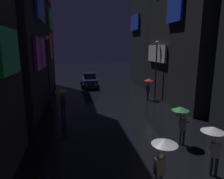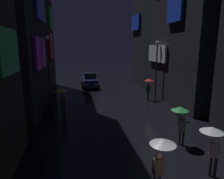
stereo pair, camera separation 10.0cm
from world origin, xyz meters
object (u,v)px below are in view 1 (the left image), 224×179
pedestrian_near_crossing_clear (163,151)px  pedestrian_foreground_left_clear (214,138)px  pedestrian_midstreet_centre_red (148,83)px  pedestrian_midstreet_left_green (181,115)px  bicycle_parked_at_storefront (180,113)px  car_distant (89,80)px  streetlamp_left_far (48,64)px  pedestrian_far_right_yellow (61,94)px  streetlamp_right_far (156,64)px

pedestrian_near_crossing_clear → pedestrian_foreground_left_clear: same height
pedestrian_midstreet_centre_red → pedestrian_midstreet_left_green: 9.27m
pedestrian_foreground_left_clear → pedestrian_midstreet_left_green: 2.67m
pedestrian_near_crossing_clear → bicycle_parked_at_storefront: (4.68, 7.07, -1.28)m
pedestrian_near_crossing_clear → pedestrian_foreground_left_clear: size_ratio=1.00×
car_distant → streetlamp_left_far: bearing=-116.4°
pedestrian_midstreet_centre_red → pedestrian_foreground_left_clear: same height
pedestrian_foreground_left_clear → bicycle_parked_at_storefront: pedestrian_foreground_left_clear is taller
pedestrian_foreground_left_clear → pedestrian_far_right_yellow: bearing=126.0°
pedestrian_far_right_yellow → streetlamp_right_far: size_ratio=0.37×
bicycle_parked_at_storefront → streetlamp_left_far: bearing=154.4°
streetlamp_right_far → pedestrian_midstreet_left_green: bearing=-105.2°
pedestrian_midstreet_centre_red → pedestrian_far_right_yellow: (-8.12, -3.14, 0.00)m
pedestrian_midstreet_centre_red → car_distant: bearing=125.1°
pedestrian_near_crossing_clear → streetlamp_left_far: size_ratio=0.35×
pedestrian_near_crossing_clear → streetlamp_left_far: streetlamp_left_far is taller
car_distant → streetlamp_right_far: (6.00, -7.12, 2.63)m
bicycle_parked_at_storefront → pedestrian_midstreet_left_green: bearing=-119.4°
pedestrian_midstreet_centre_red → bicycle_parked_at_storefront: size_ratio=1.17×
pedestrian_midstreet_centre_red → pedestrian_midstreet_left_green: bearing=-100.6°
streetlamp_left_far → car_distant: bearing=63.6°
pedestrian_far_right_yellow → streetlamp_left_far: size_ratio=0.35×
pedestrian_midstreet_left_green → car_distant: (-3.47, 16.47, -0.74)m
pedestrian_midstreet_left_green → bicycle_parked_at_storefront: 4.53m
pedestrian_midstreet_left_green → bicycle_parked_at_storefront: pedestrian_midstreet_left_green is taller
pedestrian_midstreet_left_green → streetlamp_right_far: 9.87m
pedestrian_far_right_yellow → pedestrian_near_crossing_clear: bearing=-67.4°
pedestrian_midstreet_left_green → streetlamp_left_far: bearing=131.7°
pedestrian_foreground_left_clear → pedestrian_midstreet_left_green: (0.14, 2.67, 0.00)m
streetlamp_right_far → pedestrian_midstreet_centre_red: bearing=-163.7°
pedestrian_foreground_left_clear → car_distant: 19.44m
pedestrian_foreground_left_clear → pedestrian_far_right_yellow: size_ratio=1.00×
pedestrian_midstreet_left_green → pedestrian_foreground_left_clear: bearing=-92.9°
pedestrian_near_crossing_clear → pedestrian_far_right_yellow: (-3.86, 9.25, 0.00)m
streetlamp_left_far → pedestrian_near_crossing_clear: bearing=-67.2°
pedestrian_far_right_yellow → car_distant: pedestrian_far_right_yellow is taller
pedestrian_far_right_yellow → streetlamp_left_far: (-1.06, 2.42, 2.09)m
pedestrian_near_crossing_clear → bicycle_parked_at_storefront: bearing=56.5°
car_distant → pedestrian_near_crossing_clear: bearing=-87.4°
pedestrian_midstreet_left_green → streetlamp_right_far: (2.53, 9.35, 1.89)m
bicycle_parked_at_storefront → car_distant: (-5.60, 12.68, 0.54)m
pedestrian_far_right_yellow → bicycle_parked_at_storefront: size_ratio=1.17×
bicycle_parked_at_storefront → car_distant: car_distant is taller
streetlamp_left_far → pedestrian_far_right_yellow: bearing=-66.4°
bicycle_parked_at_storefront → pedestrian_far_right_yellow: bearing=165.6°
pedestrian_midstreet_centre_red → bicycle_parked_at_storefront: (0.42, -5.33, -1.28)m
pedestrian_foreground_left_clear → streetlamp_left_far: 13.43m
car_distant → streetlamp_right_far: 9.67m
pedestrian_foreground_left_clear → bicycle_parked_at_storefront: 6.96m
pedestrian_midstreet_centre_red → bicycle_parked_at_storefront: pedestrian_midstreet_centre_red is taller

